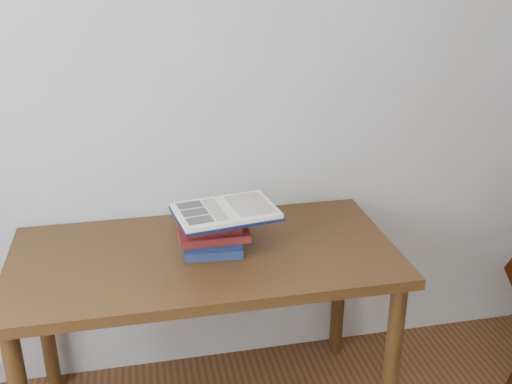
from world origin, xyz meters
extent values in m
cube|color=beige|center=(0.00, 1.75, 1.30)|extent=(3.50, 0.04, 2.60)
cube|color=#462A11|center=(-0.07, 1.38, 0.73)|extent=(1.40, 0.70, 0.04)
cylinder|color=#462A11|center=(0.57, 1.09, 0.36)|extent=(0.06, 0.06, 0.71)
cylinder|color=#462A11|center=(-0.72, 1.67, 0.36)|extent=(0.06, 0.06, 0.71)
cylinder|color=#462A11|center=(0.57, 1.67, 0.36)|extent=(0.06, 0.06, 0.71)
cube|color=#19264C|center=(-0.04, 1.38, 0.77)|extent=(0.22, 0.18, 0.03)
cube|color=#19264C|center=(-0.04, 1.38, 0.80)|extent=(0.21, 0.15, 0.03)
cube|color=maroon|center=(-0.04, 1.38, 0.83)|extent=(0.25, 0.18, 0.03)
cube|color=maroon|center=(-0.04, 1.39, 0.86)|extent=(0.21, 0.16, 0.03)
cube|color=#93714C|center=(-0.02, 1.38, 0.88)|extent=(0.25, 0.19, 0.03)
cube|color=black|center=(0.00, 1.37, 0.90)|extent=(0.39, 0.30, 0.01)
cube|color=silver|center=(-0.08, 1.35, 0.91)|extent=(0.20, 0.26, 0.02)
cube|color=silver|center=(0.09, 1.38, 0.91)|extent=(0.20, 0.26, 0.02)
cylinder|color=silver|center=(0.00, 1.37, 0.91)|extent=(0.05, 0.23, 0.01)
cube|color=black|center=(-0.12, 1.42, 0.92)|extent=(0.10, 0.07, 0.00)
cube|color=black|center=(-0.11, 1.35, 0.92)|extent=(0.10, 0.07, 0.00)
cube|color=black|center=(-0.10, 1.29, 0.92)|extent=(0.10, 0.07, 0.00)
cube|color=beige|center=(-0.03, 1.36, 0.92)|extent=(0.07, 0.20, 0.00)
cube|color=beige|center=(0.10, 1.38, 0.92)|extent=(0.16, 0.22, 0.00)
camera|label=1|loc=(-0.29, -0.55, 1.79)|focal=42.00mm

